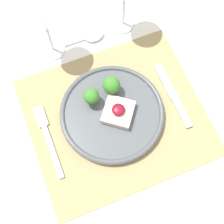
{
  "coord_description": "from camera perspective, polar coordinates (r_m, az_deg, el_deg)",
  "views": [
    {
      "loc": [
        -0.1,
        -0.22,
        1.47
      ],
      "look_at": [
        -0.01,
        0.01,
        0.79
      ],
      "focal_mm": 50.0,
      "sensor_mm": 36.0,
      "label": 1
    }
  ],
  "objects": [
    {
      "name": "dining_table",
      "position": [
        0.83,
        0.68,
        -2.88
      ],
      "size": [
        1.24,
        1.2,
        0.77
      ],
      "color": "white",
      "rests_on": "ground_plane"
    },
    {
      "name": "fork",
      "position": [
        0.74,
        -11.72,
        -4.3
      ],
      "size": [
        0.02,
        0.18,
        0.01
      ],
      "rotation": [
        0.0,
        0.0,
        0.01
      ],
      "color": "silver",
      "rests_on": "placemat"
    },
    {
      "name": "wine_glass_far",
      "position": [
        0.74,
        -12.41,
        16.17
      ],
      "size": [
        0.09,
        0.09,
        0.18
      ],
      "color": "white",
      "rests_on": "dining_table"
    },
    {
      "name": "spoon",
      "position": [
        0.84,
        -4.28,
        13.72
      ],
      "size": [
        0.17,
        0.05,
        0.02
      ],
      "rotation": [
        0.0,
        0.0,
        -0.01
      ],
      "color": "silver",
      "rests_on": "dining_table"
    },
    {
      "name": "knife",
      "position": [
        0.77,
        11.43,
        2.37
      ],
      "size": [
        0.02,
        0.18,
        0.01
      ],
      "rotation": [
        0.0,
        0.0,
        0.03
      ],
      "color": "silver",
      "rests_on": "placemat"
    },
    {
      "name": "ground_plane",
      "position": [
        1.49,
        0.38,
        -10.52
      ],
      "size": [
        8.0,
        8.0,
        0.0
      ],
      "primitive_type": "plane",
      "color": "#4C4742"
    },
    {
      "name": "dinner_plate",
      "position": [
        0.74,
        -0.05,
        0.06
      ],
      "size": [
        0.25,
        0.25,
        0.07
      ],
      "color": "#4C5156",
      "rests_on": "placemat"
    },
    {
      "name": "placemat",
      "position": [
        0.75,
        0.75,
        -0.87
      ],
      "size": [
        0.41,
        0.36,
        0.0
      ],
      "primitive_type": "cube",
      "color": "#9E895B",
      "rests_on": "dining_table"
    }
  ]
}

